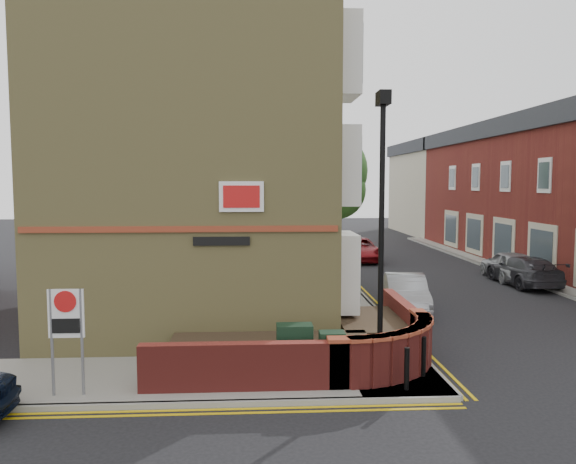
{
  "coord_description": "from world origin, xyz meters",
  "views": [
    {
      "loc": [
        -1.15,
        -10.91,
        4.45
      ],
      "look_at": [
        -0.29,
        4.0,
        3.15
      ],
      "focal_mm": 35.0,
      "sensor_mm": 36.0,
      "label": 1
    }
  ],
  "objects_px": {
    "silver_car_near": "(406,293)",
    "zone_sign": "(66,322)",
    "lamppost": "(381,234)",
    "utility_cabinet_large": "(295,351)"
  },
  "relations": [
    {
      "from": "silver_car_near",
      "to": "zone_sign",
      "type": "bearing_deg",
      "value": -131.42
    },
    {
      "from": "lamppost",
      "to": "utility_cabinet_large",
      "type": "height_order",
      "value": "lamppost"
    },
    {
      "from": "lamppost",
      "to": "utility_cabinet_large",
      "type": "distance_m",
      "value": 3.24
    },
    {
      "from": "utility_cabinet_large",
      "to": "lamppost",
      "type": "bearing_deg",
      "value": -3.01
    },
    {
      "from": "lamppost",
      "to": "silver_car_near",
      "type": "relative_size",
      "value": 1.65
    },
    {
      "from": "lamppost",
      "to": "zone_sign",
      "type": "bearing_deg",
      "value": -173.93
    },
    {
      "from": "lamppost",
      "to": "zone_sign",
      "type": "xyz_separation_m",
      "value": [
        -6.6,
        -0.7,
        -1.7
      ]
    },
    {
      "from": "zone_sign",
      "to": "silver_car_near",
      "type": "relative_size",
      "value": 0.58
    },
    {
      "from": "utility_cabinet_large",
      "to": "zone_sign",
      "type": "bearing_deg",
      "value": -170.31
    },
    {
      "from": "lamppost",
      "to": "utility_cabinet_large",
      "type": "bearing_deg",
      "value": 176.99
    }
  ]
}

